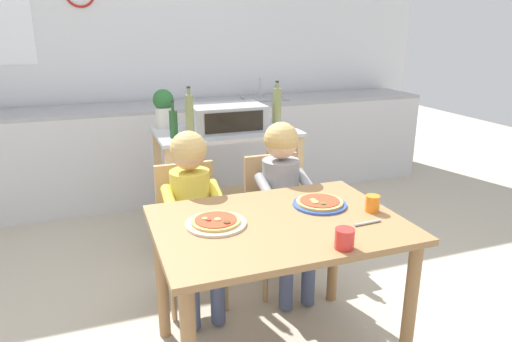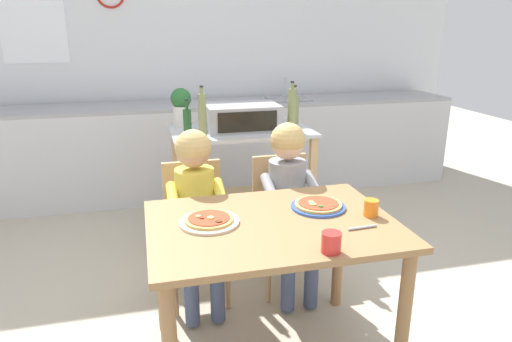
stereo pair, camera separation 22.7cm
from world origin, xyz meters
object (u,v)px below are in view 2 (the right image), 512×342
Objects in this scene: toaster_oven at (242,117)px; bottle_clear_vinegar at (292,109)px; bottle_dark_olive_oil at (294,108)px; dining_table at (272,244)px; dining_chair_right at (283,212)px; pizza_plate_blue_rimmed at (318,205)px; child_in_yellow_shirt at (196,197)px; serving_spoon at (362,227)px; bottle_tall_green_wine at (202,116)px; kitchen_island_cart at (241,166)px; drinking_cup_red at (331,242)px; bottle_slim_sauce at (187,122)px; child_in_grey_shirt at (290,188)px; potted_herb_plant at (181,106)px; drinking_cup_orange at (371,208)px; pizza_plate_cream at (209,221)px; dining_chair_left at (195,221)px.

toaster_oven is 1.47× the size of bottle_clear_vinegar.
bottle_clear_vinegar is at bearing -112.33° from bottle_dark_olive_oil.
dining_table is 0.73m from dining_chair_right.
pizza_plate_blue_rimmed is (-0.23, -1.12, -0.27)m from bottle_clear_vinegar.
child_in_yellow_shirt reaches higher than serving_spoon.
dining_chair_right is at bearing -49.01° from bottle_tall_green_wine.
serving_spoon is (0.10, -0.83, 0.26)m from dining_chair_right.
bottle_tall_green_wine is 0.83m from dining_chair_right.
kitchen_island_cart is at bearing 99.01° from dining_chair_right.
drinking_cup_red is (-0.35, -1.56, -0.24)m from bottle_clear_vinegar.
child_in_grey_shirt is (0.51, -0.69, -0.28)m from bottle_slim_sauce.
bottle_clear_vinegar reaches higher than drinking_cup_red.
potted_herb_plant is 1.79m from drinking_cup_orange.
kitchen_island_cart reaches higher than drinking_cup_red.
dining_chair_right is 3.05× the size of pizza_plate_blue_rimmed.
bottle_dark_olive_oil is at bearing 75.94° from drinking_cup_red.
bottle_slim_sauce is at bearing 178.66° from bottle_clear_vinegar.
dining_chair_right is at bearing 48.21° from pizza_plate_cream.
drinking_cup_red is (0.39, -1.92, -0.24)m from potted_herb_plant.
potted_herb_plant is 2.02× the size of serving_spoon.
bottle_dark_olive_oil is 1.32m from child_in_yellow_shirt.
child_in_yellow_shirt is 12.22× the size of drinking_cup_red.
bottle_slim_sauce is 0.34m from potted_herb_plant.
dining_chair_left is 10.17× the size of drinking_cup_orange.
pizza_plate_cream is (-0.13, -1.09, -0.27)m from bottle_tall_green_wine.
bottle_slim_sauce is 3.17× the size of drinking_cup_orange.
dining_table is at bearing 155.14° from serving_spoon.
drinking_cup_red is at bearing -90.60° from toaster_oven.
bottle_slim_sauce reaches higher than child_in_yellow_shirt.
toaster_oven is at bearing 89.40° from drinking_cup_red.
bottle_tall_green_wine is 0.43× the size of dining_chair_left.
potted_herb_plant is at bearing 173.49° from bottle_dark_olive_oil.
toaster_oven is (0.01, -0.02, 0.37)m from kitchen_island_cart.
kitchen_island_cart is 0.83m from dining_chair_left.
drinking_cup_orange is (0.75, -0.10, 0.03)m from pizza_plate_cream.
dining_table is at bearing 174.32° from drinking_cup_orange.
bottle_clear_vinegar reaches higher than dining_chair_left.
pizza_plate_blue_rimmed is at bearing 143.00° from drinking_cup_orange.
bottle_slim_sauce is (-0.74, 0.02, -0.06)m from bottle_clear_vinegar.
pizza_plate_blue_rimmed is (0.11, -1.26, 0.16)m from kitchen_island_cart.
drinking_cup_orange is 0.44m from drinking_cup_red.
bottle_tall_green_wine is 1.28× the size of pizza_plate_cream.
bottle_dark_olive_oil reaches higher than dining_chair_left.
toaster_oven is 0.38m from bottle_tall_green_wine.
kitchen_island_cart reaches higher than dining_chair_left.
dining_chair_left is 0.82m from pizza_plate_blue_rimmed.
kitchen_island_cart is 1.24× the size of dining_chair_left.
dining_chair_left is (-0.28, 0.66, -0.14)m from dining_table.
bottle_tall_green_wine is (-0.31, -0.20, 0.06)m from toaster_oven.
bottle_dark_olive_oil is (0.11, 0.26, -0.04)m from bottle_clear_vinegar.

